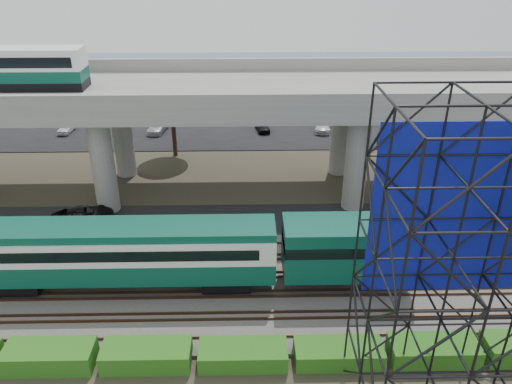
{
  "coord_description": "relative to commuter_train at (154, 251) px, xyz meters",
  "views": [
    {
      "loc": [
        1.27,
        -23.63,
        19.86
      ],
      "look_at": [
        1.9,
        6.0,
        4.8
      ],
      "focal_mm": 35.0,
      "sensor_mm": 36.0,
      "label": 1
    }
  ],
  "objects": [
    {
      "name": "service_road",
      "position": [
        4.4,
        8.5,
        -2.84
      ],
      "size": [
        90.0,
        5.0,
        0.08
      ],
      "primitive_type": "cube",
      "color": "black",
      "rests_on": "ground"
    },
    {
      "name": "harbor_water",
      "position": [
        4.4,
        54.0,
        -2.87
      ],
      "size": [
        140.0,
        40.0,
        0.03
      ],
      "primitive_type": "cube",
      "color": "#435A6F",
      "rests_on": "ground"
    },
    {
      "name": "parked_cars",
      "position": [
        5.28,
        31.6,
        -2.21
      ],
      "size": [
        38.16,
        9.59,
        1.23
      ],
      "color": "silver",
      "rests_on": "parking_lot"
    },
    {
      "name": "ground",
      "position": [
        4.4,
        -2.0,
        -2.88
      ],
      "size": [
        140.0,
        140.0,
        0.0
      ],
      "primitive_type": "plane",
      "color": "#474233",
      "rests_on": "ground"
    },
    {
      "name": "rail_tracks",
      "position": [
        4.4,
        -0.0,
        -2.6
      ],
      "size": [
        90.0,
        9.52,
        0.16
      ],
      "color": "#472D1E",
      "rests_on": "ballast_bed"
    },
    {
      "name": "scaffold_tower",
      "position": [
        15.07,
        -9.98,
        4.59
      ],
      "size": [
        9.36,
        6.36,
        15.0
      ],
      "color": "black",
      "rests_on": "ground"
    },
    {
      "name": "suv",
      "position": [
        -7.06,
        8.33,
        -2.15
      ],
      "size": [
        5.06,
        3.34,
        1.29
      ],
      "primitive_type": "imported",
      "rotation": [
        0.0,
        0.0,
        1.85
      ],
      "color": "black",
      "rests_on": "service_road"
    },
    {
      "name": "ballast_bed",
      "position": [
        4.4,
        0.0,
        -2.78
      ],
      "size": [
        90.0,
        12.0,
        0.2
      ],
      "primitive_type": "cube",
      "color": "slate",
      "rests_on": "ground"
    },
    {
      "name": "parking_lot",
      "position": [
        4.4,
        32.0,
        -2.84
      ],
      "size": [
        90.0,
        18.0,
        0.08
      ],
      "primitive_type": "cube",
      "color": "black",
      "rests_on": "ground"
    },
    {
      "name": "overpass",
      "position": [
        3.13,
        14.0,
        5.33
      ],
      "size": [
        80.0,
        12.0,
        12.4
      ],
      "color": "#9E9B93",
      "rests_on": "ground"
    },
    {
      "name": "commuter_train",
      "position": [
        0.0,
        0.0,
        0.0
      ],
      "size": [
        29.3,
        3.06,
        4.3
      ],
      "color": "black",
      "rests_on": "rail_tracks"
    },
    {
      "name": "trees",
      "position": [
        -0.27,
        14.17,
        2.69
      ],
      "size": [
        40.94,
        16.94,
        7.69
      ],
      "color": "#382314",
      "rests_on": "ground"
    },
    {
      "name": "hedge_strip",
      "position": [
        5.41,
        -6.3,
        -2.32
      ],
      "size": [
        34.6,
        1.8,
        1.2
      ],
      "color": "#246116",
      "rests_on": "ground"
    }
  ]
}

